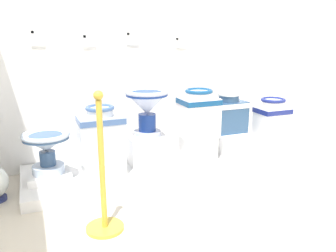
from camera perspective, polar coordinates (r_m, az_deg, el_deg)
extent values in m
cube|color=white|center=(3.71, -2.26, 18.07)|extent=(3.77, 0.06, 3.06)
cube|color=white|center=(3.51, 0.58, -6.39)|extent=(2.80, 0.83, 0.09)
cube|color=white|center=(3.20, -18.81, -7.77)|extent=(0.36, 0.29, 0.07)
cylinder|color=#ACBDD6|center=(3.18, -18.91, -6.63)|extent=(0.27, 0.27, 0.07)
cylinder|color=#2F4B73|center=(3.15, -19.05, -5.00)|extent=(0.13, 0.13, 0.12)
cone|color=#ACBDD6|center=(3.10, -19.26, -2.67)|extent=(0.39, 0.39, 0.14)
cylinder|color=#2F4B73|center=(3.09, -19.34, -1.75)|extent=(0.38, 0.38, 0.03)
torus|color=#ACBDD6|center=(3.08, -19.37, -1.40)|extent=(0.40, 0.40, 0.04)
cylinder|color=#2F4B73|center=(3.09, -19.36, -1.49)|extent=(0.27, 0.27, 0.01)
cube|color=white|center=(3.21, -10.60, -6.43)|extent=(0.35, 0.36, 0.14)
cube|color=silver|center=(3.12, -10.83, -1.86)|extent=(0.38, 0.27, 0.39)
cube|color=#38558A|center=(3.08, -10.97, 0.98)|extent=(0.39, 0.28, 0.05)
cylinder|color=silver|center=(3.07, -11.04, 2.26)|extent=(0.22, 0.22, 0.07)
torus|color=#38558A|center=(3.06, -11.07, 2.91)|extent=(0.25, 0.25, 0.04)
cube|color=white|center=(3.41, -3.35, -3.78)|extent=(0.37, 0.28, 0.27)
cylinder|color=#A4AECC|center=(3.37, -3.39, -1.20)|extent=(0.26, 0.26, 0.05)
cylinder|color=navy|center=(3.34, -3.42, 0.60)|extent=(0.16, 0.16, 0.16)
cone|color=#A4AECC|center=(3.30, -3.47, 3.76)|extent=(0.40, 0.40, 0.21)
cylinder|color=navy|center=(3.28, -3.50, 5.22)|extent=(0.39, 0.39, 0.03)
torus|color=#A4AECC|center=(3.28, -3.50, 5.56)|extent=(0.41, 0.41, 0.04)
cylinder|color=navy|center=(3.28, -3.50, 5.48)|extent=(0.28, 0.28, 0.01)
cube|color=white|center=(3.49, 4.86, -3.55)|extent=(0.28, 0.31, 0.25)
cube|color=white|center=(3.41, 4.98, 1.46)|extent=(0.35, 0.29, 0.38)
cube|color=navy|center=(3.38, 5.04, 4.02)|extent=(0.36, 0.30, 0.05)
cylinder|color=white|center=(3.36, 5.06, 5.15)|extent=(0.24, 0.24, 0.06)
torus|color=navy|center=(3.36, 5.07, 5.69)|extent=(0.27, 0.27, 0.04)
cube|color=white|center=(3.83, 9.60, -2.40)|extent=(0.32, 0.39, 0.20)
cube|color=navy|center=(3.76, 9.78, 1.51)|extent=(0.36, 0.24, 0.33)
cube|color=white|center=(3.73, 9.86, 3.46)|extent=(0.37, 0.25, 0.05)
cylinder|color=navy|center=(3.72, 9.91, 4.60)|extent=(0.21, 0.21, 0.08)
torus|color=white|center=(3.71, 9.94, 5.21)|extent=(0.23, 0.23, 0.04)
cube|color=white|center=(4.00, 16.30, -2.60)|extent=(0.37, 0.38, 0.13)
cube|color=white|center=(3.94, 16.54, 0.58)|extent=(0.32, 0.26, 0.33)
cube|color=navy|center=(3.92, 16.68, 2.43)|extent=(0.33, 0.27, 0.05)
cylinder|color=white|center=(3.90, 16.76, 3.51)|extent=(0.24, 0.24, 0.08)
torus|color=navy|center=(3.89, 16.81, 4.09)|extent=(0.26, 0.26, 0.04)
cube|color=white|center=(3.45, -20.54, 13.41)|extent=(0.12, 0.01, 0.15)
cube|color=#386BAD|center=(3.45, -21.28, 14.11)|extent=(0.02, 0.01, 0.02)
cube|color=white|center=(3.50, -12.77, 13.47)|extent=(0.13, 0.01, 0.12)
cube|color=#386BAD|center=(3.49, -13.48, 14.03)|extent=(0.02, 0.01, 0.02)
cube|color=white|center=(3.59, -5.83, 14.10)|extent=(0.13, 0.01, 0.13)
cube|color=slate|center=(3.58, -6.52, 14.72)|extent=(0.02, 0.01, 0.02)
cube|color=white|center=(3.78, 2.08, 13.51)|extent=(0.13, 0.01, 0.11)
cube|color=slate|center=(3.76, 1.51, 14.02)|extent=(0.02, 0.01, 0.02)
cylinder|color=gold|center=(2.56, -10.24, -16.03)|extent=(0.26, 0.26, 0.02)
cylinder|color=gold|center=(2.36, -10.74, -6.46)|extent=(0.04, 0.04, 0.89)
sphere|color=gold|center=(2.24, -11.32, 4.94)|extent=(0.06, 0.06, 0.06)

